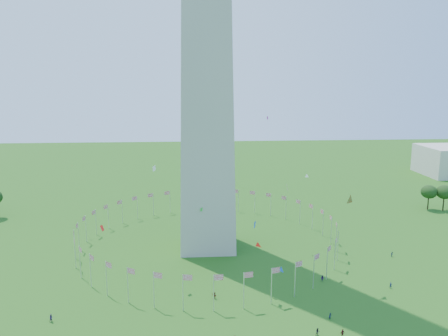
# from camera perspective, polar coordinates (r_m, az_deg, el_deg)

# --- Properties ---
(ground) EXTENTS (600.00, 600.00, 0.00)m
(ground) POSITION_cam_1_polar(r_m,az_deg,el_deg) (96.47, -1.04, -21.12)
(ground) COLOR #1E5012
(ground) RESTS_ON ground
(flag_ring) EXTENTS (80.24, 80.24, 9.00)m
(flag_ring) POSITION_cam_1_polar(r_m,az_deg,el_deg) (139.65, -2.16, -8.50)
(flag_ring) COLOR silver
(flag_ring) RESTS_ON ground
(kites_aloft) EXTENTS (102.65, 85.92, 36.93)m
(kites_aloft) POSITION_cam_1_polar(r_m,az_deg,el_deg) (112.14, 5.21, -5.58)
(kites_aloft) COLOR red
(kites_aloft) RESTS_ON ground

